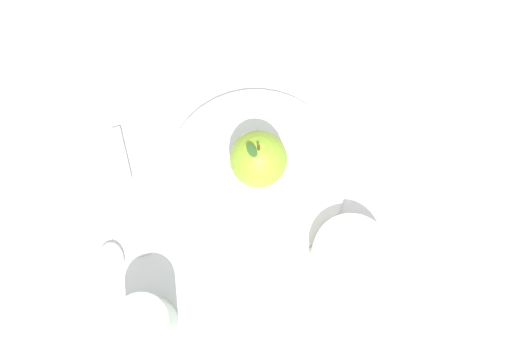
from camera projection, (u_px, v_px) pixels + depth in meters
The scene contains 7 objects.
ground_plane at pixel (230, 176), 0.77m from camera, with size 2.40×2.40×0.00m, color silver.
dinner_plate at pixel (256, 173), 0.76m from camera, with size 0.26×0.26×0.01m.
apple at pixel (259, 159), 0.72m from camera, with size 0.08×0.08×0.09m.
side_bowl at pixel (350, 254), 0.71m from camera, with size 0.11×0.11×0.04m.
cup at pixel (146, 322), 0.66m from camera, with size 0.07×0.07×0.08m.
knife at pixel (127, 178), 0.76m from camera, with size 0.06×0.20×0.01m.
spoon at pixel (109, 244), 0.73m from camera, with size 0.06×0.18×0.01m.
Camera 1 is at (0.07, 0.21, 0.73)m, focal length 36.58 mm.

